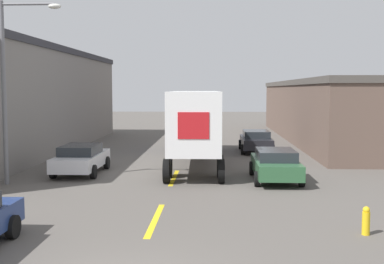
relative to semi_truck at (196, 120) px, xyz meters
The scene contains 9 objects.
road_centerline 12.09m from the semi_truck, 94.11° to the right, with size 0.20×18.51×0.01m.
warehouse_left 13.57m from the semi_truck, 160.30° to the left, with size 8.44×28.26×6.88m.
warehouse_right 17.42m from the semi_truck, 48.69° to the left, with size 9.35×29.82×4.84m.
semi_truck is the anchor object (origin of this frame).
parked_car_left_far 6.78m from the semi_truck, 146.48° to the right, with size 2.10×4.48×1.42m.
parked_car_right_mid 6.51m from the semi_truck, 53.11° to the right, with size 2.10×4.48×1.42m.
parked_car_right_far 6.52m from the semi_truck, 53.13° to the left, with size 2.10×4.48×1.42m.
street_lamp 10.21m from the semi_truck, 140.43° to the right, with size 2.68×0.32×7.85m.
fire_hydrant 14.30m from the semi_truck, 67.99° to the right, with size 0.22×0.22×0.82m.
Camera 1 is at (1.84, -9.30, 4.11)m, focal length 45.00 mm.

